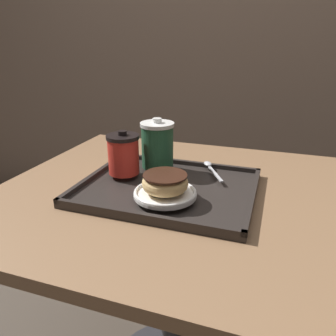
# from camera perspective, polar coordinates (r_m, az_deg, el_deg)

# --- Properties ---
(wall_behind) EXTENTS (8.00, 0.05, 2.40)m
(wall_behind) POSITION_cam_1_polar(r_m,az_deg,el_deg) (1.87, 12.63, 24.15)
(wall_behind) COLOR #7A6656
(wall_behind) RESTS_ON ground_plane
(cafe_table) EXTENTS (0.92, 0.83, 0.73)m
(cafe_table) POSITION_cam_1_polar(r_m,az_deg,el_deg) (0.96, 1.10, -13.06)
(cafe_table) COLOR #846042
(cafe_table) RESTS_ON ground_plane
(serving_tray) EXTENTS (0.44, 0.36, 0.02)m
(serving_tray) POSITION_cam_1_polar(r_m,az_deg,el_deg) (0.86, -0.00, -3.54)
(serving_tray) COLOR #282321
(serving_tray) RESTS_ON cafe_table
(coffee_cup_front) EXTENTS (0.09, 0.09, 0.12)m
(coffee_cup_front) POSITION_cam_1_polar(r_m,az_deg,el_deg) (0.90, -7.77, 2.45)
(coffee_cup_front) COLOR red
(coffee_cup_front) RESTS_ON serving_tray
(coffee_cup_rear) EXTENTS (0.10, 0.10, 0.14)m
(coffee_cup_rear) POSITION_cam_1_polar(r_m,az_deg,el_deg) (0.93, -1.85, 4.07)
(coffee_cup_rear) COLOR #235638
(coffee_cup_rear) RESTS_ON serving_tray
(plate_with_chocolate_donut) EXTENTS (0.15, 0.15, 0.01)m
(plate_with_chocolate_donut) POSITION_cam_1_polar(r_m,az_deg,el_deg) (0.77, -0.50, -4.39)
(plate_with_chocolate_donut) COLOR white
(plate_with_chocolate_donut) RESTS_ON serving_tray
(donut_chocolate_glazed) EXTENTS (0.11, 0.11, 0.04)m
(donut_chocolate_glazed) POSITION_cam_1_polar(r_m,az_deg,el_deg) (0.76, -0.51, -2.52)
(donut_chocolate_glazed) COLOR #DBB270
(donut_chocolate_glazed) RESTS_ON plate_with_chocolate_donut
(spoon) EXTENTS (0.08, 0.13, 0.01)m
(spoon) POSITION_cam_1_polar(r_m,az_deg,el_deg) (0.95, 7.30, 0.26)
(spoon) COLOR silver
(spoon) RESTS_ON serving_tray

